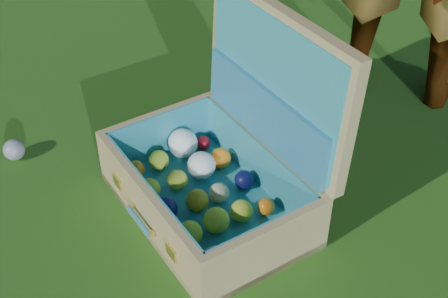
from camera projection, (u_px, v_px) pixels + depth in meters
ground at (147, 205)px, 1.66m from camera, size 60.00×60.00×0.00m
stray_ball at (14, 150)px, 1.80m from camera, size 0.06×0.06×0.06m
suitcase at (227, 158)px, 1.58m from camera, size 0.65×0.57×0.52m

